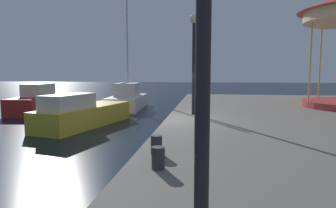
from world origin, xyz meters
TOP-DOWN VIEW (x-y plane):
  - ground_plane at (0.00, 0.00)m, footprint 120.00×120.00m
  - motorboat_yellow at (-4.20, 2.22)m, footprint 2.95×5.73m
  - sailboat_white at (-3.93, 9.02)m, footprint 2.34×5.14m
  - motorboat_red at (-8.89, 6.43)m, footprint 2.07×5.01m
  - lamp_post_mid_promenade at (0.95, 1.21)m, footprint 0.36×0.36m
  - bollard_center at (0.66, -5.69)m, footprint 0.24×0.24m
  - bollard_south at (0.46, -4.75)m, footprint 0.24×0.24m

SIDE VIEW (x-z plane):
  - ground_plane at x=0.00m, z-range 0.00..0.00m
  - motorboat_yellow at x=-4.20m, z-range -0.18..1.38m
  - sailboat_white at x=-3.93m, z-range -3.06..4.40m
  - motorboat_red at x=-8.89m, z-range -0.21..1.56m
  - bollard_center at x=0.66m, z-range 0.80..1.20m
  - bollard_south at x=0.46m, z-range 0.80..1.20m
  - lamp_post_mid_promenade at x=0.95m, z-range 1.56..5.53m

